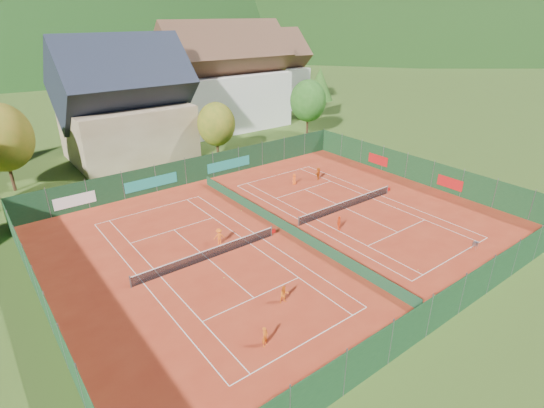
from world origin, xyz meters
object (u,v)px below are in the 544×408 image
(player_left_mid, at_px, (284,294))
(chalet, at_px, (126,108))
(player_left_near, at_px, (265,337))
(hotel_block_a, at_px, (224,83))
(player_right_far_b, at_px, (318,173))
(hotel_block_b, at_px, (264,76))
(player_left_far, at_px, (219,236))
(player_right_near, at_px, (339,223))
(ball_hopper, at_px, (476,244))
(player_right_far_a, at_px, (294,179))

(player_left_mid, bearing_deg, chalet, 95.13)
(player_left_mid, bearing_deg, player_left_near, -133.60)
(hotel_block_a, bearing_deg, player_right_far_b, -99.38)
(chalet, distance_m, hotel_block_b, 35.85)
(player_left_far, distance_m, player_right_near, 10.96)
(chalet, bearing_deg, hotel_block_b, 22.99)
(hotel_block_a, relative_size, player_right_near, 15.24)
(player_right_far_b, bearing_deg, ball_hopper, 56.91)
(chalet, relative_size, player_right_near, 11.43)
(player_right_near, distance_m, player_right_far_a, 11.82)
(player_right_far_a, bearing_deg, player_right_near, 51.22)
(chalet, xyz_separation_m, player_right_far_b, (14.34, -22.20, -5.87))
(ball_hopper, bearing_deg, hotel_block_a, 83.64)
(player_left_near, bearing_deg, player_left_far, 43.47)
(hotel_block_b, relative_size, player_right_far_a, 13.21)
(player_left_mid, xyz_separation_m, player_left_far, (0.64, 9.69, 0.08))
(hotel_block_b, height_order, player_left_mid, hotel_block_b)
(ball_hopper, bearing_deg, player_right_near, 124.98)
(hotel_block_b, bearing_deg, player_left_far, -130.35)
(ball_hopper, distance_m, player_right_far_b, 20.06)
(ball_hopper, relative_size, player_right_near, 0.56)
(player_left_near, distance_m, player_right_near, 16.16)
(player_left_mid, relative_size, player_right_far_b, 0.87)
(player_right_far_a, bearing_deg, hotel_block_a, -124.79)
(chalet, distance_m, player_right_far_a, 25.07)
(player_left_near, bearing_deg, ball_hopper, -32.33)
(player_left_far, xyz_separation_m, player_right_far_b, (17.33, 6.16, 0.02))
(hotel_block_a, distance_m, player_left_near, 53.84)
(player_right_far_a, bearing_deg, player_left_far, 6.56)
(hotel_block_b, distance_m, player_left_mid, 63.92)
(ball_hopper, bearing_deg, player_left_near, 175.45)
(hotel_block_a, bearing_deg, player_right_near, -107.15)
(hotel_block_a, bearing_deg, ball_hopper, -96.36)
(player_left_mid, height_order, player_right_far_a, player_left_mid)
(chalet, distance_m, ball_hopper, 44.80)
(player_left_mid, bearing_deg, hotel_block_b, 65.44)
(player_right_near, xyz_separation_m, player_right_far_b, (7.31, 10.61, 0.05))
(hotel_block_a, distance_m, player_right_near, 41.16)
(player_left_far, relative_size, player_right_near, 1.04)
(player_left_near, height_order, player_right_far_b, player_right_far_b)
(player_right_far_a, bearing_deg, chalet, -81.78)
(player_left_mid, bearing_deg, player_left_far, 96.82)
(player_left_mid, relative_size, player_right_far_a, 1.01)
(player_left_far, relative_size, player_right_far_b, 0.97)
(player_left_far, bearing_deg, player_right_far_b, -142.31)
(player_left_far, bearing_deg, player_right_far_a, -136.50)
(hotel_block_b, xyz_separation_m, player_left_mid, (-36.62, -52.05, -5.96))
(chalet, xyz_separation_m, player_right_near, (7.02, -32.81, -5.92))
(chalet, height_order, hotel_block_a, hotel_block_a)
(player_right_far_b, bearing_deg, player_left_far, -11.49)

